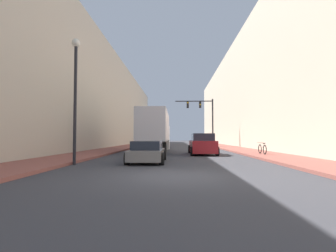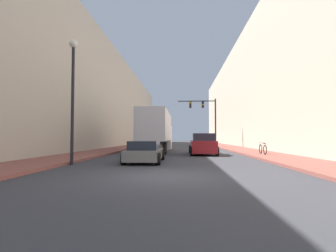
{
  "view_description": "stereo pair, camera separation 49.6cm",
  "coord_description": "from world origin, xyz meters",
  "px_view_note": "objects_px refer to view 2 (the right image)",
  "views": [
    {
      "loc": [
        0.05,
        -9.51,
        1.42
      ],
      "look_at": [
        -0.59,
        11.46,
        2.32
      ],
      "focal_mm": 28.0,
      "sensor_mm": 36.0,
      "label": 1
    },
    {
      "loc": [
        0.54,
        -9.48,
        1.42
      ],
      "look_at": [
        -0.59,
        11.46,
        2.32
      ],
      "focal_mm": 28.0,
      "sensor_mm": 36.0,
      "label": 2
    }
  ],
  "objects_px": {
    "suv_car": "(203,144)",
    "street_lamp": "(73,83)",
    "sedan_car": "(145,152)",
    "parked_bicycle": "(263,149)",
    "traffic_signal_gantry": "(207,114)",
    "semi_truck": "(157,130)"
  },
  "relations": [
    {
      "from": "suv_car",
      "to": "parked_bicycle",
      "type": "height_order",
      "value": "suv_car"
    },
    {
      "from": "suv_car",
      "to": "traffic_signal_gantry",
      "type": "height_order",
      "value": "traffic_signal_gantry"
    },
    {
      "from": "street_lamp",
      "to": "parked_bicycle",
      "type": "xyz_separation_m",
      "value": [
        11.8,
        6.86,
        -3.71
      ]
    },
    {
      "from": "semi_truck",
      "to": "traffic_signal_gantry",
      "type": "distance_m",
      "value": 12.36
    },
    {
      "from": "sedan_car",
      "to": "parked_bicycle",
      "type": "bearing_deg",
      "value": 33.03
    },
    {
      "from": "traffic_signal_gantry",
      "to": "parked_bicycle",
      "type": "distance_m",
      "value": 17.16
    },
    {
      "from": "sedan_car",
      "to": "suv_car",
      "type": "relative_size",
      "value": 0.86
    },
    {
      "from": "traffic_signal_gantry",
      "to": "street_lamp",
      "type": "height_order",
      "value": "traffic_signal_gantry"
    },
    {
      "from": "sedan_car",
      "to": "parked_bicycle",
      "type": "distance_m",
      "value": 9.78
    },
    {
      "from": "semi_truck",
      "to": "sedan_car",
      "type": "height_order",
      "value": "semi_truck"
    },
    {
      "from": "suv_car",
      "to": "street_lamp",
      "type": "relative_size",
      "value": 0.76
    },
    {
      "from": "sedan_car",
      "to": "suv_car",
      "type": "height_order",
      "value": "suv_car"
    },
    {
      "from": "sedan_car",
      "to": "suv_car",
      "type": "distance_m",
      "value": 7.91
    },
    {
      "from": "semi_truck",
      "to": "suv_car",
      "type": "distance_m",
      "value": 6.18
    },
    {
      "from": "suv_car",
      "to": "semi_truck",
      "type": "bearing_deg",
      "value": 134.09
    },
    {
      "from": "semi_truck",
      "to": "parked_bicycle",
      "type": "bearing_deg",
      "value": -34.59
    },
    {
      "from": "traffic_signal_gantry",
      "to": "parked_bicycle",
      "type": "xyz_separation_m",
      "value": [
        2.6,
        -16.46,
        -4.09
      ]
    },
    {
      "from": "traffic_signal_gantry",
      "to": "street_lamp",
      "type": "xyz_separation_m",
      "value": [
        -9.2,
        -23.32,
        -0.38
      ]
    },
    {
      "from": "suv_car",
      "to": "street_lamp",
      "type": "distance_m",
      "value": 11.74
    },
    {
      "from": "traffic_signal_gantry",
      "to": "semi_truck",
      "type": "bearing_deg",
      "value": -119.68
    },
    {
      "from": "parked_bicycle",
      "to": "street_lamp",
      "type": "bearing_deg",
      "value": -149.82
    },
    {
      "from": "sedan_car",
      "to": "traffic_signal_gantry",
      "type": "xyz_separation_m",
      "value": [
        5.6,
        21.79,
        4.03
      ]
    }
  ]
}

